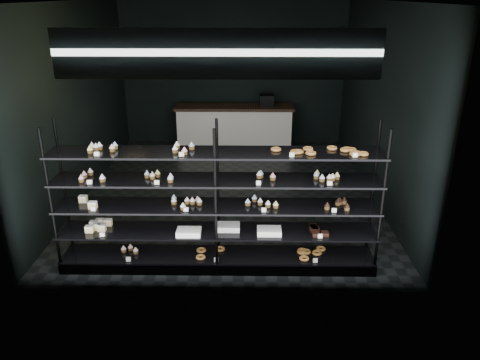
% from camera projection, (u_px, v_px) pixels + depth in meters
% --- Properties ---
extents(room, '(5.01, 6.01, 3.20)m').
position_uv_depth(room, '(228.00, 103.00, 7.79)').
color(room, black).
rests_on(room, ground).
extents(display_shelf, '(4.00, 0.50, 1.91)m').
position_uv_depth(display_shelf, '(215.00, 222.00, 5.88)').
color(display_shelf, black).
rests_on(display_shelf, room).
extents(signage, '(3.30, 0.05, 0.50)m').
position_uv_depth(signage, '(217.00, 54.00, 4.65)').
color(signage, '#0D1042').
rests_on(signage, room).
extents(pendant_lamp, '(0.34, 0.34, 0.90)m').
position_uv_depth(pendant_lamp, '(128.00, 62.00, 6.28)').
color(pendant_lamp, black).
rests_on(pendant_lamp, room).
extents(service_counter, '(2.62, 0.65, 1.23)m').
position_uv_depth(service_counter, '(235.00, 127.00, 10.52)').
color(service_counter, silver).
rests_on(service_counter, room).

